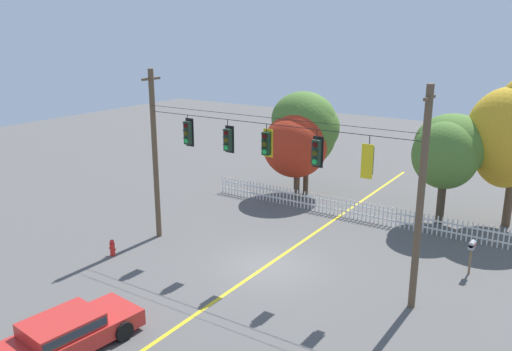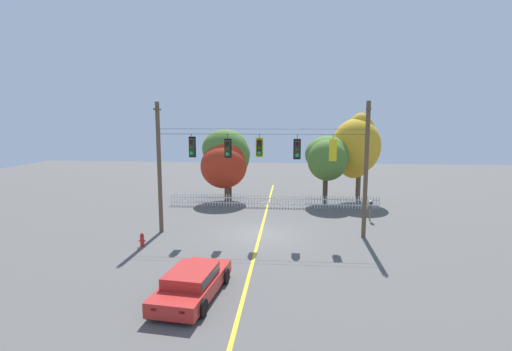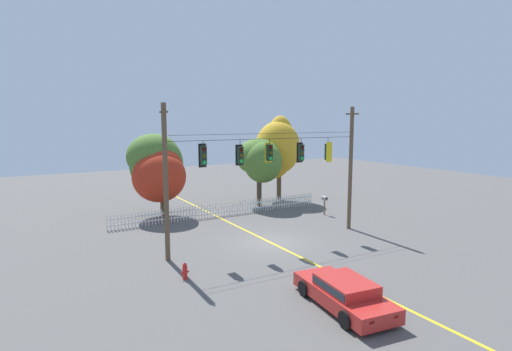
% 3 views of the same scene
% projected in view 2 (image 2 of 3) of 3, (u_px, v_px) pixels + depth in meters
% --- Properties ---
extents(ground, '(80.00, 80.00, 0.00)m').
position_uv_depth(ground, '(260.00, 234.00, 23.09)').
color(ground, '#565451').
extents(lane_centerline_stripe, '(0.16, 36.00, 0.01)m').
position_uv_depth(lane_centerline_stripe, '(260.00, 234.00, 23.09)').
color(lane_centerline_stripe, gold).
rests_on(lane_centerline_stripe, ground).
extents(signal_support_span, '(12.49, 1.10, 7.92)m').
position_uv_depth(signal_support_span, '(260.00, 168.00, 22.52)').
color(signal_support_span, brown).
rests_on(signal_support_span, ground).
extents(traffic_signal_westbound_side, '(0.43, 0.38, 1.40)m').
position_uv_depth(traffic_signal_westbound_side, '(192.00, 147.00, 22.72)').
color(traffic_signal_westbound_side, black).
extents(traffic_signal_northbound_primary, '(0.43, 0.38, 1.42)m').
position_uv_depth(traffic_signal_northbound_primary, '(228.00, 148.00, 22.54)').
color(traffic_signal_northbound_primary, black).
extents(traffic_signal_eastbound_side, '(0.43, 0.38, 1.35)m').
position_uv_depth(traffic_signal_eastbound_side, '(259.00, 148.00, 22.36)').
color(traffic_signal_eastbound_side, black).
extents(traffic_signal_southbound_primary, '(0.43, 0.38, 1.47)m').
position_uv_depth(traffic_signal_southbound_primary, '(297.00, 149.00, 22.18)').
color(traffic_signal_southbound_primary, black).
extents(traffic_signal_northbound_secondary, '(0.43, 0.38, 1.52)m').
position_uv_depth(traffic_signal_northbound_secondary, '(333.00, 150.00, 21.99)').
color(traffic_signal_northbound_secondary, black).
extents(white_picket_fence, '(16.51, 0.06, 1.00)m').
position_uv_depth(white_picket_fence, '(273.00, 201.00, 30.24)').
color(white_picket_fence, white).
rests_on(white_picket_fence, ground).
extents(autumn_maple_near_fence, '(3.87, 3.35, 5.25)m').
position_uv_depth(autumn_maple_near_fence, '(225.00, 164.00, 31.94)').
color(autumn_maple_near_fence, brown).
rests_on(autumn_maple_near_fence, ground).
extents(autumn_maple_mid, '(4.11, 3.88, 6.10)m').
position_uv_depth(autumn_maple_mid, '(227.00, 153.00, 32.80)').
color(autumn_maple_mid, brown).
rests_on(autumn_maple_mid, ground).
extents(autumn_oak_far_east, '(3.77, 4.24, 5.58)m').
position_uv_depth(autumn_oak_far_east, '(328.00, 157.00, 31.29)').
color(autumn_oak_far_east, '#473828').
rests_on(autumn_oak_far_east, ground).
extents(autumn_maple_far_west, '(4.06, 3.67, 7.48)m').
position_uv_depth(autumn_maple_far_west, '(356.00, 148.00, 32.20)').
color(autumn_maple_far_west, brown).
rests_on(autumn_maple_far_west, ground).
extents(parked_car, '(2.40, 4.76, 1.15)m').
position_uv_depth(parked_car, '(192.00, 282.00, 14.80)').
color(parked_car, red).
rests_on(parked_car, ground).
extents(fire_hydrant, '(0.38, 0.22, 0.74)m').
position_uv_depth(fire_hydrant, '(142.00, 240.00, 20.82)').
color(fire_hydrant, red).
rests_on(fire_hydrant, ground).
extents(roadside_mailbox, '(0.25, 0.44, 1.42)m').
position_uv_depth(roadside_mailbox, '(370.00, 204.00, 26.12)').
color(roadside_mailbox, brown).
rests_on(roadside_mailbox, ground).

